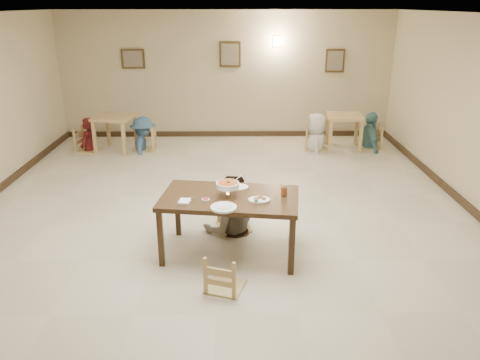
{
  "coord_description": "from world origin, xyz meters",
  "views": [
    {
      "loc": [
        0.21,
        -6.42,
        3.14
      ],
      "look_at": [
        0.28,
        -0.29,
        0.81
      ],
      "focal_mm": 35.0,
      "sensor_mm": 36.0,
      "label": 1
    }
  ],
  "objects_px": {
    "bg_diner_a": "(86,118)",
    "bg_chair_lr": "(143,127)",
    "drink_glass": "(284,190)",
    "bg_diner_b": "(142,117)",
    "main_diner": "(230,176)",
    "bg_chair_rr": "(371,127)",
    "bg_diner_d": "(372,112)",
    "bg_chair_rl": "(317,128)",
    "chair_far": "(234,198)",
    "bg_chair_ll": "(87,129)",
    "curry_warmer": "(228,185)",
    "chair_near": "(225,255)",
    "bg_table_right": "(345,121)",
    "main_table": "(230,202)",
    "bg_table_left": "(114,122)",
    "bg_diner_c": "(318,113)"
  },
  "relations": [
    {
      "from": "chair_far",
      "to": "bg_table_left",
      "type": "bearing_deg",
      "value": 110.57
    },
    {
      "from": "main_table",
      "to": "bg_chair_rl",
      "type": "height_order",
      "value": "bg_chair_rl"
    },
    {
      "from": "main_diner",
      "to": "drink_glass",
      "type": "bearing_deg",
      "value": 125.65
    },
    {
      "from": "drink_glass",
      "to": "bg_chair_rl",
      "type": "height_order",
      "value": "bg_chair_rl"
    },
    {
      "from": "drink_glass",
      "to": "bg_chair_lr",
      "type": "distance_m",
      "value": 5.4
    },
    {
      "from": "bg_chair_rr",
      "to": "bg_diner_a",
      "type": "relative_size",
      "value": 0.66
    },
    {
      "from": "chair_near",
      "to": "bg_table_right",
      "type": "relative_size",
      "value": 1.03
    },
    {
      "from": "bg_diner_b",
      "to": "chair_near",
      "type": "bearing_deg",
      "value": -166.13
    },
    {
      "from": "bg_table_right",
      "to": "bg_diner_b",
      "type": "bearing_deg",
      "value": -178.92
    },
    {
      "from": "bg_diner_b",
      "to": "main_diner",
      "type": "bearing_deg",
      "value": -159.12
    },
    {
      "from": "drink_glass",
      "to": "curry_warmer",
      "type": "bearing_deg",
      "value": -178.32
    },
    {
      "from": "bg_chair_ll",
      "to": "bg_chair_rr",
      "type": "xyz_separation_m",
      "value": [
        6.41,
        0.18,
        -0.01
      ]
    },
    {
      "from": "bg_table_left",
      "to": "bg_diner_c",
      "type": "bearing_deg",
      "value": 0.56
    },
    {
      "from": "bg_chair_ll",
      "to": "bg_diner_a",
      "type": "xyz_separation_m",
      "value": [
        -0.0,
        0.0,
        0.25
      ]
    },
    {
      "from": "bg_table_right",
      "to": "bg_chair_lr",
      "type": "relative_size",
      "value": 0.79
    },
    {
      "from": "curry_warmer",
      "to": "bg_diner_a",
      "type": "xyz_separation_m",
      "value": [
        -3.21,
        4.66,
        -0.21
      ]
    },
    {
      "from": "main_diner",
      "to": "bg_chair_lr",
      "type": "bearing_deg",
      "value": -74.25
    },
    {
      "from": "bg_table_right",
      "to": "bg_diner_d",
      "type": "xyz_separation_m",
      "value": [
        0.63,
        0.06,
        0.2
      ]
    },
    {
      "from": "chair_near",
      "to": "bg_diner_a",
      "type": "distance_m",
      "value": 6.34
    },
    {
      "from": "bg_table_left",
      "to": "bg_chair_rr",
      "type": "xyz_separation_m",
      "value": [
        5.79,
        0.16,
        -0.16
      ]
    },
    {
      "from": "drink_glass",
      "to": "bg_diner_d",
      "type": "height_order",
      "value": "bg_diner_d"
    },
    {
      "from": "chair_far",
      "to": "bg_diner_d",
      "type": "relative_size",
      "value": 0.57
    },
    {
      "from": "bg_table_right",
      "to": "bg_chair_rr",
      "type": "distance_m",
      "value": 0.65
    },
    {
      "from": "bg_diner_c",
      "to": "bg_chair_rr",
      "type": "bearing_deg",
      "value": 100.76
    },
    {
      "from": "bg_chair_lr",
      "to": "bg_chair_rl",
      "type": "distance_m",
      "value": 3.91
    },
    {
      "from": "main_diner",
      "to": "bg_chair_rr",
      "type": "relative_size",
      "value": 1.7
    },
    {
      "from": "main_table",
      "to": "bg_chair_rl",
      "type": "relative_size",
      "value": 1.89
    },
    {
      "from": "drink_glass",
      "to": "bg_table_right",
      "type": "distance_m",
      "value": 5.11
    },
    {
      "from": "main_table",
      "to": "bg_chair_rl",
      "type": "distance_m",
      "value": 5.09
    },
    {
      "from": "main_table",
      "to": "bg_chair_lr",
      "type": "height_order",
      "value": "bg_chair_lr"
    },
    {
      "from": "bg_chair_rl",
      "to": "bg_chair_ll",
      "type": "bearing_deg",
      "value": 102.17
    },
    {
      "from": "bg_chair_rl",
      "to": "bg_diner_b",
      "type": "xyz_separation_m",
      "value": [
        -3.91,
        -0.03,
        0.28
      ]
    },
    {
      "from": "bg_table_left",
      "to": "bg_diner_a",
      "type": "distance_m",
      "value": 0.63
    },
    {
      "from": "bg_table_left",
      "to": "bg_chair_lr",
      "type": "distance_m",
      "value": 0.63
    },
    {
      "from": "curry_warmer",
      "to": "bg_chair_lr",
      "type": "xyz_separation_m",
      "value": [
        -1.96,
        4.69,
        -0.44
      ]
    },
    {
      "from": "bg_table_right",
      "to": "bg_chair_ll",
      "type": "xyz_separation_m",
      "value": [
        -5.78,
        -0.12,
        -0.13
      ]
    },
    {
      "from": "bg_table_right",
      "to": "bg_chair_rl",
      "type": "distance_m",
      "value": 0.65
    },
    {
      "from": "main_table",
      "to": "bg_table_left",
      "type": "distance_m",
      "value": 5.35
    },
    {
      "from": "chair_far",
      "to": "bg_chair_rl",
      "type": "xyz_separation_m",
      "value": [
        1.87,
        3.98,
        0.01
      ]
    },
    {
      "from": "chair_far",
      "to": "bg_chair_rr",
      "type": "height_order",
      "value": "bg_chair_rr"
    },
    {
      "from": "bg_table_left",
      "to": "bg_chair_rl",
      "type": "xyz_separation_m",
      "value": [
        4.53,
        0.04,
        -0.17
      ]
    },
    {
      "from": "bg_diner_a",
      "to": "bg_chair_lr",
      "type": "bearing_deg",
      "value": 101.62
    },
    {
      "from": "bg_table_left",
      "to": "main_diner",
      "type": "bearing_deg",
      "value": -56.83
    },
    {
      "from": "chair_far",
      "to": "bg_diner_b",
      "type": "bearing_deg",
      "value": 103.83
    },
    {
      "from": "main_diner",
      "to": "bg_diner_a",
      "type": "distance_m",
      "value": 5.12
    },
    {
      "from": "bg_chair_ll",
      "to": "bg_chair_lr",
      "type": "distance_m",
      "value": 1.24
    },
    {
      "from": "main_table",
      "to": "drink_glass",
      "type": "relative_size",
      "value": 12.07
    },
    {
      "from": "chair_far",
      "to": "drink_glass",
      "type": "bearing_deg",
      "value": -61.69
    },
    {
      "from": "main_diner",
      "to": "bg_table_left",
      "type": "relative_size",
      "value": 1.82
    },
    {
      "from": "bg_chair_rl",
      "to": "main_table",
      "type": "bearing_deg",
      "value": 169.32
    }
  ]
}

